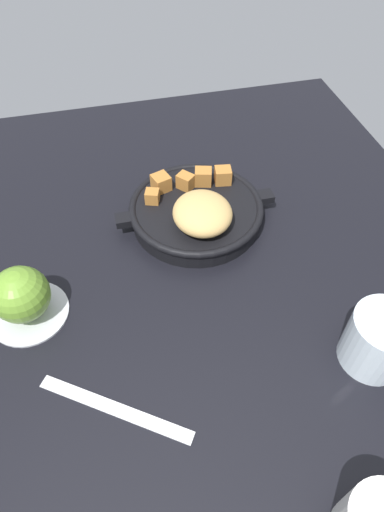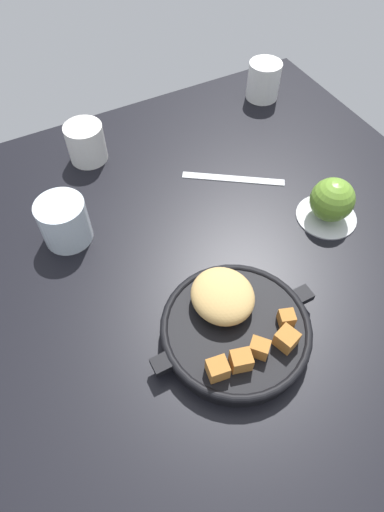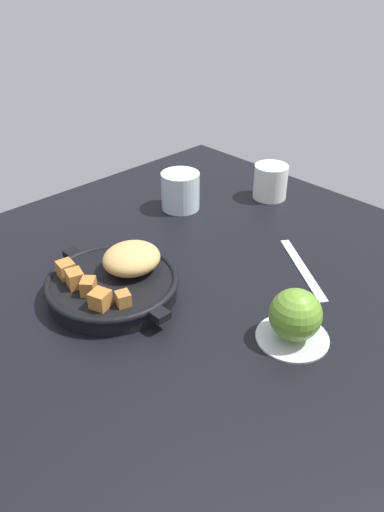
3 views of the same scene
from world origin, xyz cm
name	(u,v)px [view 1 (image 1 of 3)]	position (x,y,z in cm)	size (l,w,h in cm)	color
ground_plane	(175,280)	(0.00, 0.00, -1.20)	(91.49, 99.07, 2.40)	black
cast_iron_skillet	(197,210)	(-5.75, -9.98, 2.56)	(25.76, 21.49, 7.48)	black
saucer_plate	(29,312)	(20.75, 1.91, 0.30)	(10.65, 10.65, 0.60)	#B7BABF
red_apple	(21,295)	(20.75, 1.91, 4.39)	(7.57, 7.57, 7.57)	olive
butter_knife	(115,408)	(11.11, 17.96, 0.18)	(19.55, 1.60, 0.36)	silver
water_glass_short	(379,340)	(-21.18, 18.77, 3.96)	(8.14, 8.14, 7.92)	silver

